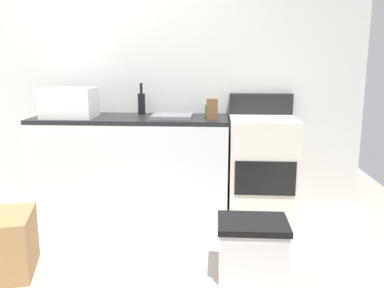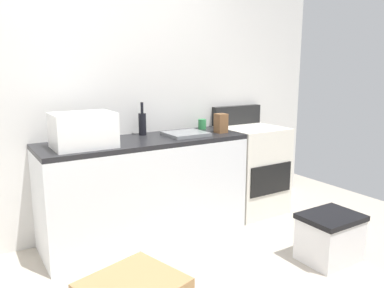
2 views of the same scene
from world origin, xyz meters
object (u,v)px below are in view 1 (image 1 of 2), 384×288
object	(u,v)px
storage_bin	(252,247)
coffee_mug	(209,110)
microwave	(69,103)
knife_block	(212,109)
wine_bottle	(142,103)
stove_oven	(262,164)

from	to	relation	value
storage_bin	coffee_mug	bearing A→B (deg)	103.54
microwave	storage_bin	bearing A→B (deg)	-34.40
microwave	knife_block	world-z (taller)	microwave
wine_bottle	storage_bin	world-z (taller)	wine_bottle
wine_bottle	knife_block	world-z (taller)	wine_bottle
knife_block	coffee_mug	bearing A→B (deg)	97.10
stove_oven	knife_block	distance (m)	0.71
stove_oven	microwave	distance (m)	1.85
wine_bottle	knife_block	size ratio (longest dim) A/B	1.67
stove_oven	coffee_mug	xyz separation A→B (m)	(-0.50, 0.18, 0.48)
microwave	storage_bin	size ratio (longest dim) A/B	1.00
coffee_mug	knife_block	world-z (taller)	knife_block
stove_oven	wine_bottle	xyz separation A→B (m)	(-1.15, 0.18, 0.54)
coffee_mug	knife_block	bearing A→B (deg)	-82.90
knife_block	storage_bin	xyz separation A→B (m)	(0.29, -1.08, -0.80)
wine_bottle	knife_block	distance (m)	0.74
microwave	coffee_mug	xyz separation A→B (m)	(1.27, 0.26, -0.09)
microwave	wine_bottle	bearing A→B (deg)	22.92
wine_bottle	knife_block	bearing A→B (deg)	-21.67
coffee_mug	storage_bin	xyz separation A→B (m)	(0.32, -1.35, -0.76)
knife_block	stove_oven	bearing A→B (deg)	11.15
microwave	wine_bottle	distance (m)	0.67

